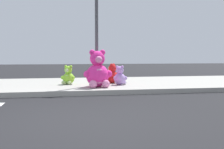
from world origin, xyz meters
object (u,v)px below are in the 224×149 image
object	(u,v)px
plush_lavender	(120,77)
plush_red	(112,75)
plush_pink_large	(98,72)
plush_lime	(68,77)
sign_pole	(97,33)

from	to	relation	value
plush_lavender	plush_red	size ratio (longest dim) A/B	0.93
plush_pink_large	plush_lime	bearing A→B (deg)	132.52
plush_red	plush_lime	world-z (taller)	plush_red
sign_pole	plush_lavender	xyz separation A→B (m)	(0.77, -0.07, -1.44)
sign_pole	plush_lime	size ratio (longest dim) A/B	4.93
sign_pole	plush_red	xyz separation A→B (m)	(0.60, 0.51, -1.42)
sign_pole	plush_lime	bearing A→B (deg)	157.61
sign_pole	plush_lime	world-z (taller)	sign_pole
plush_pink_large	plush_lavender	world-z (taller)	plush_pink_large
sign_pole	plush_lime	distance (m)	1.75
plush_lime	plush_red	bearing A→B (deg)	4.91
sign_pole	plush_lavender	bearing A→B (deg)	-5.51
plush_pink_large	plush_red	xyz separation A→B (m)	(0.65, 1.10, -0.19)
plush_lavender	sign_pole	bearing A→B (deg)	174.49
plush_lime	sign_pole	bearing A→B (deg)	-22.39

